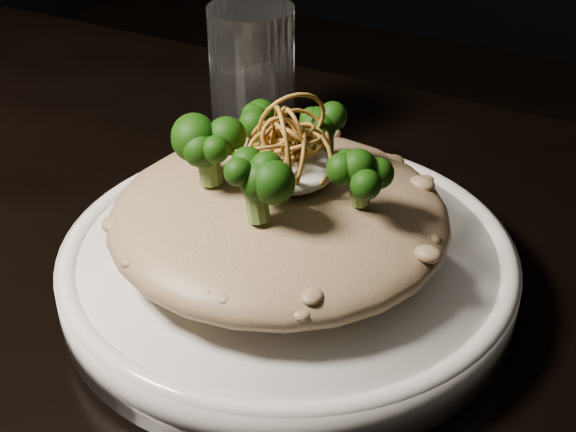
% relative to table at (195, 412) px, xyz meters
% --- Properties ---
extents(table, '(1.10, 0.80, 0.75)m').
position_rel_table_xyz_m(table, '(0.00, 0.00, 0.00)').
color(table, black).
rests_on(table, ground).
extents(plate, '(0.30, 0.30, 0.03)m').
position_rel_table_xyz_m(plate, '(0.04, 0.06, 0.10)').
color(plate, white).
rests_on(plate, table).
extents(risotto, '(0.22, 0.22, 0.05)m').
position_rel_table_xyz_m(risotto, '(0.03, 0.06, 0.14)').
color(risotto, brown).
rests_on(risotto, plate).
extents(broccoli, '(0.14, 0.14, 0.05)m').
position_rel_table_xyz_m(broccoli, '(0.04, 0.06, 0.19)').
color(broccoli, black).
rests_on(broccoli, risotto).
extents(cheese, '(0.06, 0.06, 0.02)m').
position_rel_table_xyz_m(cheese, '(0.04, 0.07, 0.17)').
color(cheese, silver).
rests_on(cheese, risotto).
extents(shallots, '(0.06, 0.06, 0.04)m').
position_rel_table_xyz_m(shallots, '(0.04, 0.06, 0.20)').
color(shallots, '#935A1F').
rests_on(shallots, cheese).
extents(drinking_glass, '(0.07, 0.07, 0.12)m').
position_rel_table_xyz_m(drinking_glass, '(-0.08, 0.22, 0.15)').
color(drinking_glass, silver).
rests_on(drinking_glass, table).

